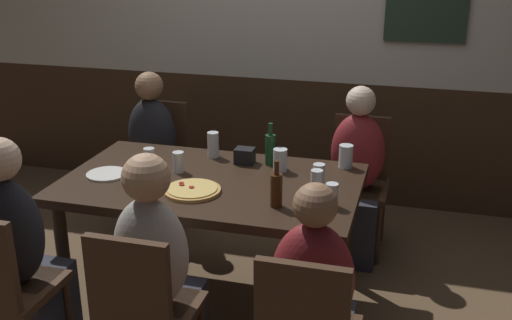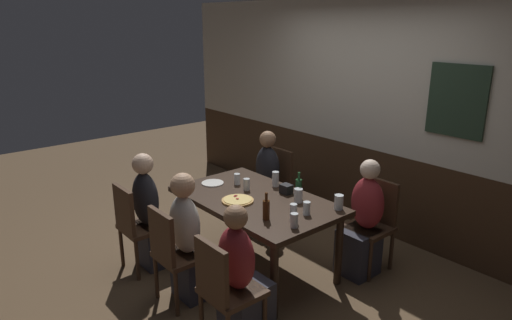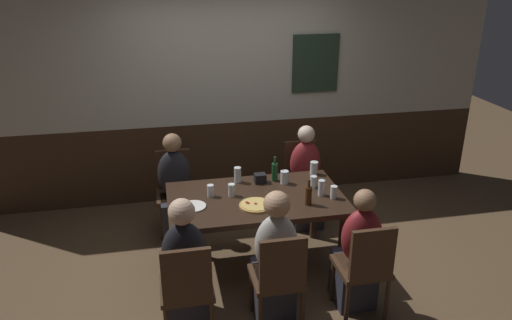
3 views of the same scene
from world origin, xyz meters
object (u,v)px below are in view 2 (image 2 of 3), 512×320
Objects in this scene: chair_mid_near at (174,251)px; tumbler_water at (294,221)px; person_mid_near at (190,245)px; person_right_far at (363,227)px; beer_glass_tall at (247,185)px; highball_clear at (275,180)px; dining_table at (256,206)px; condiment_caddy at (286,189)px; pint_glass_stout at (339,203)px; person_left_near at (151,219)px; chair_right_far at (373,220)px; person_left_far at (264,186)px; chair_left_near at (136,223)px; beer_bottle_green at (299,188)px; chair_right_near at (224,287)px; person_right_near at (242,283)px; chair_left_far at (275,182)px; pizza at (238,200)px; tumbler_short at (293,213)px; plate_white_large at (213,183)px; pint_glass_amber at (307,209)px; pint_glass_pale at (237,179)px; beer_glass_half at (298,196)px.

tumbler_water is (0.68, 0.73, 0.30)m from chair_mid_near.
person_right_far is (0.71, 1.46, -0.02)m from person_mid_near.
highball_clear is (0.10, 0.29, 0.02)m from beer_glass_tall.
beer_glass_tall is at bearing -109.89° from highball_clear.
dining_table is 0.72m from tumbler_water.
person_right_far is at bearing 35.41° from condiment_caddy.
person_left_near is at bearing -140.91° from pint_glass_stout.
person_left_far reaches higher than chair_right_far.
chair_left_near is 1.58m from beer_bottle_green.
person_mid_near is 8.73× the size of pint_glass_stout.
person_left_near reaches higher than person_mid_near.
person_right_near reaches higher than chair_right_near.
beer_bottle_green is (0.36, -0.04, 0.03)m from highball_clear.
tumbler_water is 0.75m from condiment_caddy.
person_mid_near reaches higher than chair_left_far.
pizza is 0.72m from tumbler_water.
tumbler_water is at bearing 1.21° from pizza.
person_left_far is 7.52× the size of tumbler_short.
beer_bottle_green reaches higher than dining_table.
person_left_far is at bearing 179.98° from person_right_far.
person_right_near is at bearing 90.00° from chair_right_near.
plate_white_large is at bearing 153.44° from person_right_near.
chair_right_far is 0.87m from pint_glass_amber.
person_left_far is 0.87m from plate_white_large.
person_right_far is 1.55m from plate_white_large.
person_right_far reaches higher than pizza.
condiment_caddy is (0.32, 0.24, -0.01)m from beer_glass_tall.
pint_glass_amber is 0.73m from highball_clear.
chair_right_near is 7.59× the size of pint_glass_amber.
chair_right_near is at bearing -82.06° from tumbler_short.
pizza is 0.31m from beer_glass_tall.
beer_glass_tall is at bearing 105.03° from person_mid_near.
pint_glass_pale is 0.55m from condiment_caddy.
chair_right_far reaches higher than pint_glass_pale.
chair_right_far reaches higher than plate_white_large.
chair_right_far is at bearing 83.49° from tumbler_short.
pizza is 1.97× the size of tumbler_short.
pint_glass_stout is (-0.01, 0.56, 0.00)m from tumbler_water.
chair_right_near is at bearing -41.68° from pint_glass_pale.
chair_mid_near is at bearing -106.25° from beer_glass_half.
chair_left_far is 1.42m from person_right_far.
pizza is at bearing -171.43° from tumbler_short.
beer_bottle_green reaches higher than chair_mid_near.
chair_right_far is at bearing 90.00° from chair_right_near.
person_left_far is at bearing 90.00° from person_left_near.
chair_left_far is 5.82× the size of tumbler_short.
tumbler_water is at bearing 46.67° from chair_mid_near.
plate_white_large is (0.13, 0.65, 0.25)m from person_left_near.
beer_glass_half reaches higher than beer_glass_tall.
tumbler_short is at bearing 31.77° from chair_left_near.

